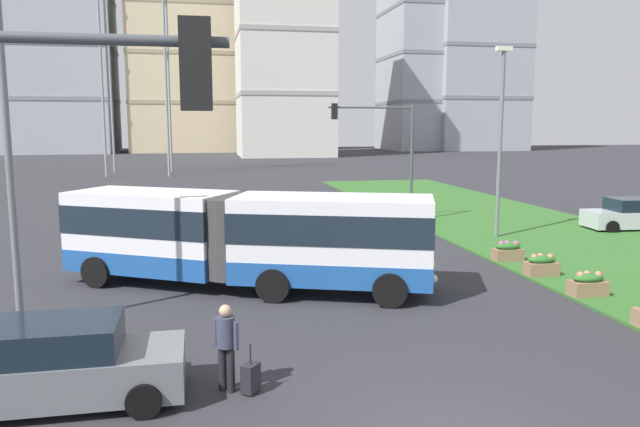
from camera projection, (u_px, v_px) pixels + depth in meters
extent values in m
cube|color=white|center=(333.00, 238.00, 18.67)|extent=(6.49, 4.37, 2.55)
cube|color=#1E519E|center=(333.00, 268.00, 18.81)|extent=(6.52, 4.40, 0.70)
cube|color=#19232D|center=(333.00, 224.00, 18.61)|extent=(6.54, 4.42, 0.90)
cube|color=white|center=(152.00, 230.00, 20.10)|extent=(5.76, 4.75, 2.55)
cube|color=#1E519E|center=(154.00, 258.00, 20.23)|extent=(5.78, 4.78, 0.70)
cube|color=#19232D|center=(152.00, 217.00, 20.03)|extent=(5.81, 4.80, 0.90)
cylinder|color=#383838|center=(238.00, 236.00, 19.11)|extent=(2.40, 2.40, 2.45)
cylinder|color=black|center=(393.00, 270.00, 19.81)|extent=(1.04, 0.60, 1.00)
cylinder|color=black|center=(390.00, 290.00, 17.36)|extent=(1.04, 0.60, 1.00)
cylinder|color=black|center=(290.00, 266.00, 20.31)|extent=(1.04, 0.60, 1.00)
cylinder|color=black|center=(273.00, 286.00, 17.86)|extent=(1.04, 0.60, 1.00)
cylinder|color=black|center=(143.00, 256.00, 21.86)|extent=(1.01, 0.74, 1.00)
cylinder|color=black|center=(96.00, 272.00, 19.51)|extent=(1.01, 0.74, 1.00)
sphere|color=#F9EFC6|center=(432.00, 264.00, 19.24)|extent=(0.24, 0.24, 0.24)
sphere|color=#F9EFC6|center=(433.00, 279.00, 17.48)|extent=(0.24, 0.24, 0.24)
cube|color=#B7BABF|center=(631.00, 219.00, 30.05)|extent=(4.55, 2.20, 0.80)
cube|color=black|center=(635.00, 204.00, 29.96)|extent=(2.52, 1.89, 0.60)
cylinder|color=black|center=(612.00, 227.00, 29.05)|extent=(0.66, 0.28, 0.64)
cylinder|color=black|center=(592.00, 221.00, 30.82)|extent=(0.66, 0.28, 0.64)
cube|color=black|center=(156.00, 224.00, 28.53)|extent=(4.55, 2.19, 0.80)
cube|color=black|center=(152.00, 209.00, 28.39)|extent=(2.52, 1.89, 0.60)
cylinder|color=black|center=(188.00, 225.00, 29.84)|extent=(0.66, 0.28, 0.64)
cylinder|color=black|center=(191.00, 231.00, 28.13)|extent=(0.66, 0.28, 0.64)
cylinder|color=black|center=(123.00, 227.00, 29.00)|extent=(0.66, 0.28, 0.64)
cylinder|color=black|center=(122.00, 234.00, 27.29)|extent=(0.66, 0.28, 0.64)
cube|color=slate|center=(64.00, 374.00, 11.37)|extent=(4.41, 1.83, 0.80)
cube|color=black|center=(53.00, 338.00, 11.24)|extent=(2.39, 1.69, 0.60)
cylinder|color=black|center=(151.00, 362.00, 12.57)|extent=(0.64, 0.22, 0.64)
cylinder|color=black|center=(144.00, 401.00, 10.83)|extent=(0.64, 0.22, 0.64)
cylinder|color=black|center=(222.00, 368.00, 11.97)|extent=(0.16, 0.16, 0.90)
cylinder|color=black|center=(231.00, 370.00, 11.87)|extent=(0.16, 0.16, 0.90)
cylinder|color=#383D51|center=(226.00, 332.00, 11.81)|extent=(0.36, 0.36, 0.60)
sphere|color=tan|center=(225.00, 311.00, 11.75)|extent=(0.24, 0.24, 0.24)
cylinder|color=#383D51|center=(216.00, 332.00, 11.93)|extent=(0.10, 0.10, 0.55)
cylinder|color=#383D51|center=(236.00, 336.00, 11.71)|extent=(0.10, 0.10, 0.55)
cube|color=#232328|center=(251.00, 378.00, 11.83)|extent=(0.41, 0.43, 0.56)
cylinder|color=black|center=(250.00, 354.00, 11.76)|extent=(0.03, 0.03, 0.40)
cube|color=#937051|center=(588.00, 288.00, 18.35)|extent=(1.10, 0.56, 0.44)
ellipsoid|color=#2D6B28|center=(588.00, 278.00, 18.30)|extent=(0.99, 0.50, 0.28)
sphere|color=#EF7566|center=(580.00, 275.00, 18.23)|extent=(0.20, 0.20, 0.20)
sphere|color=#EF7566|center=(587.00, 274.00, 18.36)|extent=(0.20, 0.20, 0.20)
sphere|color=#EF7566|center=(598.00, 275.00, 18.28)|extent=(0.20, 0.20, 0.20)
cube|color=#937051|center=(541.00, 269.00, 20.84)|extent=(1.10, 0.56, 0.44)
ellipsoid|color=#2D6B28|center=(542.00, 259.00, 20.79)|extent=(0.99, 0.50, 0.28)
sphere|color=#EF7566|center=(534.00, 257.00, 20.73)|extent=(0.20, 0.20, 0.20)
sphere|color=#EF7566|center=(541.00, 256.00, 20.86)|extent=(0.20, 0.20, 0.20)
sphere|color=#EF7566|center=(550.00, 257.00, 20.77)|extent=(0.20, 0.20, 0.20)
cube|color=#937051|center=(508.00, 254.00, 23.11)|extent=(1.10, 0.56, 0.44)
ellipsoid|color=#2D6B28|center=(508.00, 246.00, 23.06)|extent=(0.99, 0.50, 0.28)
sphere|color=#D14C99|center=(501.00, 244.00, 22.99)|extent=(0.20, 0.20, 0.20)
sphere|color=#D14C99|center=(507.00, 243.00, 23.12)|extent=(0.20, 0.20, 0.20)
sphere|color=#D14C99|center=(516.00, 243.00, 23.04)|extent=(0.20, 0.20, 0.20)
cube|color=black|center=(196.00, 65.00, 5.43)|extent=(0.28, 0.28, 0.80)
sphere|color=red|center=(195.00, 36.00, 5.39)|extent=(0.16, 0.16, 0.16)
sphere|color=yellow|center=(196.00, 66.00, 5.43)|extent=(0.16, 0.16, 0.16)
sphere|color=green|center=(196.00, 96.00, 5.47)|extent=(0.16, 0.16, 0.16)
cylinder|color=#474C51|center=(412.00, 164.00, 32.15)|extent=(0.16, 0.16, 6.22)
cylinder|color=#474C51|center=(371.00, 108.00, 31.31)|extent=(4.46, 0.10, 0.10)
cube|color=black|center=(334.00, 111.00, 30.97)|extent=(0.28, 0.28, 0.80)
sphere|color=red|center=(334.00, 106.00, 30.94)|extent=(0.16, 0.16, 0.16)
sphere|color=yellow|center=(334.00, 112.00, 30.97)|extent=(0.16, 0.16, 0.16)
sphere|color=green|center=(334.00, 117.00, 31.01)|extent=(0.16, 0.16, 0.16)
cylinder|color=slate|center=(9.00, 164.00, 14.99)|extent=(0.18, 0.18, 8.42)
cylinder|color=slate|center=(500.00, 147.00, 27.41)|extent=(0.18, 0.18, 8.35)
cube|color=white|center=(504.00, 49.00, 26.79)|extent=(0.70, 0.28, 0.20)
cube|color=#9EA3AD|center=(49.00, 50.00, 109.58)|extent=(21.69, 16.92, 36.50)
cube|color=gray|center=(52.00, 100.00, 110.85)|extent=(21.89, 17.12, 0.70)
cube|color=gray|center=(49.00, 48.00, 109.53)|extent=(21.89, 17.12, 0.70)
cube|color=beige|center=(185.00, 10.00, 114.23)|extent=(20.82, 15.38, 52.42)
cube|color=#9C8D6E|center=(188.00, 103.00, 116.71)|extent=(21.02, 15.58, 0.70)
cube|color=#9C8D6E|center=(186.00, 57.00, 115.44)|extent=(21.02, 15.58, 0.70)
cube|color=#9C8D6E|center=(185.00, 8.00, 114.18)|extent=(21.02, 15.58, 0.70)
cube|color=silver|center=(284.00, 37.00, 98.22)|extent=(14.82, 14.28, 38.09)
cube|color=#A4A099|center=(284.00, 95.00, 99.54)|extent=(15.02, 14.48, 0.70)
cube|color=#A4A099|center=(284.00, 35.00, 98.17)|extent=(15.02, 14.48, 0.70)
cube|color=#9EA3AD|center=(423.00, 59.00, 123.93)|extent=(14.43, 18.41, 36.56)
cube|color=gray|center=(422.00, 103.00, 125.21)|extent=(14.63, 18.61, 0.70)
cube|color=gray|center=(423.00, 57.00, 123.88)|extent=(14.63, 18.61, 0.70)
cube|color=gray|center=(424.00, 10.00, 122.56)|extent=(14.63, 18.61, 0.70)
cube|color=#9EA3AD|center=(475.00, 51.00, 122.05)|extent=(17.94, 14.43, 39.41)
cube|color=gray|center=(474.00, 99.00, 123.43)|extent=(18.14, 14.63, 0.70)
cube|color=gray|center=(476.00, 49.00, 122.00)|extent=(18.14, 14.63, 0.70)
cylinder|color=gray|center=(167.00, 40.00, 65.18)|extent=(0.24, 0.24, 28.18)
cylinder|color=gray|center=(108.00, 38.00, 64.04)|extent=(0.24, 0.24, 28.18)
cylinder|color=gray|center=(164.00, 31.00, 59.35)|extent=(0.24, 0.24, 28.18)
cylinder|color=gray|center=(99.00, 30.00, 58.21)|extent=(0.24, 0.24, 28.18)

